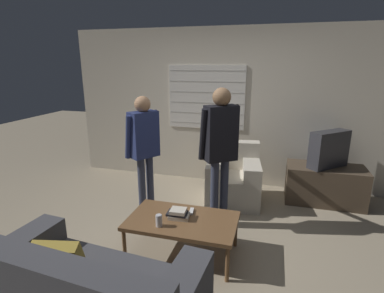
% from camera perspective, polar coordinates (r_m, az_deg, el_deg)
% --- Properties ---
extents(ground_plane, '(16.00, 16.00, 0.00)m').
position_cam_1_polar(ground_plane, '(3.59, -0.59, -18.22)').
color(ground_plane, gray).
extents(wall_back, '(5.20, 0.08, 2.55)m').
position_cam_1_polar(wall_back, '(5.01, 5.77, 7.36)').
color(wall_back, beige).
rests_on(wall_back, ground_plane).
extents(armchair_beige, '(0.86, 0.87, 0.85)m').
position_cam_1_polar(armchair_beige, '(4.50, 7.79, -6.05)').
color(armchair_beige, beige).
rests_on(armchair_beige, ground_plane).
extents(coffee_table, '(1.14, 0.67, 0.42)m').
position_cam_1_polar(coffee_table, '(3.25, -1.86, -14.20)').
color(coffee_table, brown).
rests_on(coffee_table, ground_plane).
extents(tv_stand, '(1.08, 0.53, 0.55)m').
position_cam_1_polar(tv_stand, '(4.83, 23.91, -6.64)').
color(tv_stand, '#4C3D2D').
rests_on(tv_stand, ground_plane).
extents(tv, '(0.59, 0.57, 0.53)m').
position_cam_1_polar(tv, '(4.66, 24.62, -0.47)').
color(tv, '#2D2D33').
rests_on(tv, tv_stand).
extents(person_left_standing, '(0.56, 0.72, 1.60)m').
position_cam_1_polar(person_left_standing, '(3.97, -9.20, 0.95)').
color(person_left_standing, '#33384C').
rests_on(person_left_standing, ground_plane).
extents(person_right_standing, '(0.48, 0.83, 1.73)m').
position_cam_1_polar(person_right_standing, '(3.57, 5.37, 0.95)').
color(person_right_standing, '#33384C').
rests_on(person_right_standing, ground_plane).
extents(book_stack, '(0.24, 0.17, 0.10)m').
position_cam_1_polar(book_stack, '(3.24, -2.61, -12.70)').
color(book_stack, beige).
rests_on(book_stack, coffee_table).
extents(soda_can, '(0.07, 0.07, 0.13)m').
position_cam_1_polar(soda_can, '(3.10, -6.31, -13.83)').
color(soda_can, silver).
rests_on(soda_can, coffee_table).
extents(spare_remote, '(0.06, 0.13, 0.02)m').
position_cam_1_polar(spare_remote, '(3.36, -0.09, -12.25)').
color(spare_remote, white).
rests_on(spare_remote, coffee_table).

